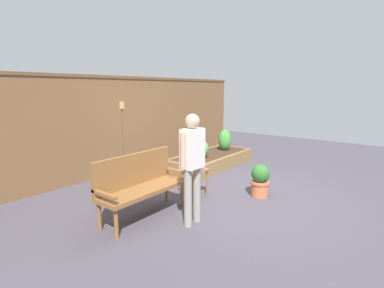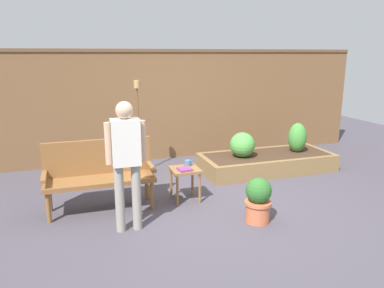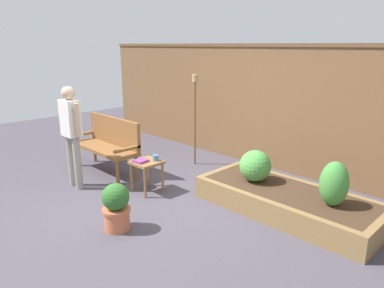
{
  "view_description": "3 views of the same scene",
  "coord_description": "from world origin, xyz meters",
  "views": [
    {
      "loc": [
        -4.3,
        -2.72,
        1.89
      ],
      "look_at": [
        0.07,
        0.69,
        0.83
      ],
      "focal_mm": 27.28,
      "sensor_mm": 36.0,
      "label": 1
    },
    {
      "loc": [
        -1.81,
        -4.46,
        2.08
      ],
      "look_at": [
        -0.05,
        0.86,
        0.69
      ],
      "focal_mm": 34.38,
      "sensor_mm": 36.0,
      "label": 2
    },
    {
      "loc": [
        3.71,
        -2.72,
        2.14
      ],
      "look_at": [
        0.36,
        0.59,
        0.83
      ],
      "focal_mm": 33.49,
      "sensor_mm": 36.0,
      "label": 3
    }
  ],
  "objects": [
    {
      "name": "tiki_torch",
      "position": [
        -0.74,
        1.75,
        1.13
      ],
      "size": [
        0.1,
        0.1,
        1.64
      ],
      "color": "brown",
      "rests_on": "ground_plane"
    },
    {
      "name": "side_table",
      "position": [
        -0.33,
        0.33,
        0.4
      ],
      "size": [
        0.4,
        0.4,
        0.48
      ],
      "color": "olive",
      "rests_on": "ground_plane"
    },
    {
      "name": "shrub_near_bench",
      "position": [
        0.99,
        1.2,
        0.52
      ],
      "size": [
        0.44,
        0.44,
        0.44
      ],
      "color": "brown",
      "rests_on": "raised_planter_bed"
    },
    {
      "name": "shrub_far_corner",
      "position": [
        2.11,
        1.2,
        0.57
      ],
      "size": [
        0.33,
        0.33,
        0.54
      ],
      "color": "brown",
      "rests_on": "raised_planter_bed"
    },
    {
      "name": "potted_boxwood",
      "position": [
        0.33,
        -0.64,
        0.3
      ],
      "size": [
        0.34,
        0.34,
        0.58
      ],
      "color": "#C66642",
      "rests_on": "ground_plane"
    },
    {
      "name": "cup_on_table",
      "position": [
        -0.25,
        0.44,
        0.52
      ],
      "size": [
        0.12,
        0.09,
        0.08
      ],
      "color": "teal",
      "rests_on": "side_table"
    },
    {
      "name": "fence_back",
      "position": [
        0.0,
        2.6,
        1.09
      ],
      "size": [
        8.4,
        0.14,
        2.16
      ],
      "color": "brown",
      "rests_on": "ground_plane"
    },
    {
      "name": "garden_bench",
      "position": [
        -1.52,
        0.43,
        0.54
      ],
      "size": [
        1.44,
        0.48,
        0.94
      ],
      "color": "brown",
      "rests_on": "ground_plane"
    },
    {
      "name": "book_on_table",
      "position": [
        -0.36,
        0.24,
        0.5
      ],
      "size": [
        0.2,
        0.2,
        0.03
      ],
      "primitive_type": "cube",
      "rotation": [
        0.0,
        0.0,
        0.11
      ],
      "color": "#7F3875",
      "rests_on": "side_table"
    },
    {
      "name": "raised_planter_bed",
      "position": [
        1.5,
        1.21,
        0.15
      ],
      "size": [
        2.4,
        1.0,
        0.3
      ],
      "color": "olive",
      "rests_on": "ground_plane"
    },
    {
      "name": "person_by_bench",
      "position": [
        -1.25,
        -0.35,
        0.93
      ],
      "size": [
        0.47,
        0.2,
        1.56
      ],
      "color": "gray",
      "rests_on": "ground_plane"
    },
    {
      "name": "ground_plane",
      "position": [
        0.0,
        0.0,
        0.0
      ],
      "size": [
        14.0,
        14.0,
        0.0
      ],
      "primitive_type": "plane",
      "color": "#47424C"
    }
  ]
}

